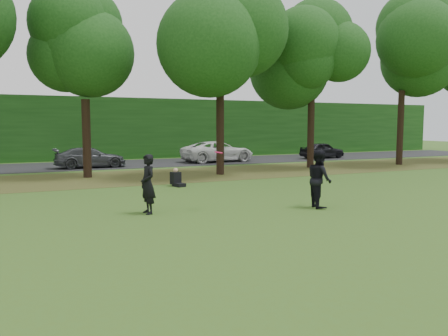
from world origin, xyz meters
The scene contains 10 objects.
ground centered at (0.00, 0.00, 0.00)m, with size 120.00×120.00×0.00m, color #3D5C1C.
leaf_litter centered at (0.00, 13.00, 0.01)m, with size 60.00×7.00×0.01m, color #4B3C1B.
street centered at (0.00, 21.00, 0.01)m, with size 70.00×7.00×0.02m, color black.
far_hedge centered at (0.00, 27.00, 2.50)m, with size 70.00×3.00×5.00m, color #164112.
player_left centered at (-2.53, 3.21, 0.94)m, with size 0.68×0.45×1.87m, color black.
player_right centered at (3.00, 1.85, 0.97)m, with size 0.94×0.73×1.94m, color black.
parked_cars centered at (1.21, 19.95, 0.72)m, with size 39.25×3.38×1.54m.
frisbee centered at (-0.26, 2.87, 1.89)m, with size 0.32×0.32×0.07m.
seated_person centered at (0.25, 8.78, 0.31)m, with size 0.58×0.81×0.83m.
tree_line centered at (-0.34, 12.94, 7.84)m, with size 55.30×7.90×12.31m.
Camera 1 is at (-5.96, -10.05, 2.77)m, focal length 35.00 mm.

